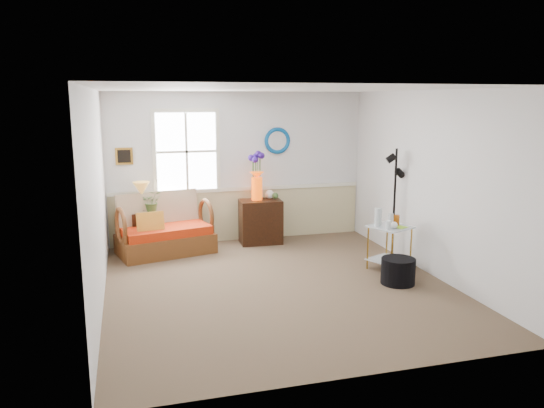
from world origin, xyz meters
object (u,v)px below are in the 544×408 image
object	(u,v)px
cabinet	(261,222)
ottoman	(398,271)
floor_lamp	(394,204)
loveseat	(165,224)
lamp_stand	(144,231)
side_table	(389,248)

from	to	relation	value
cabinet	ottoman	xyz separation A→B (m)	(1.29, -2.52, -0.20)
cabinet	floor_lamp	bearing A→B (deg)	-35.90
ottoman	floor_lamp	bearing A→B (deg)	65.61
loveseat	cabinet	xyz separation A→B (m)	(1.65, 0.20, -0.10)
loveseat	cabinet	world-z (taller)	loveseat
cabinet	ottoman	distance (m)	2.84
cabinet	loveseat	bearing A→B (deg)	-170.82
loveseat	cabinet	bearing A→B (deg)	-7.43
lamp_stand	cabinet	xyz separation A→B (m)	(1.97, -0.06, 0.06)
floor_lamp	cabinet	bearing A→B (deg)	155.53
lamp_stand	ottoman	bearing A→B (deg)	-38.36
loveseat	side_table	distance (m)	3.56
lamp_stand	side_table	world-z (taller)	side_table
loveseat	lamp_stand	xyz separation A→B (m)	(-0.32, 0.26, -0.16)
loveseat	floor_lamp	distance (m)	3.67
side_table	floor_lamp	world-z (taller)	floor_lamp
lamp_stand	side_table	bearing A→B (deg)	-30.30
floor_lamp	side_table	bearing A→B (deg)	-108.80
loveseat	floor_lamp	size ratio (longest dim) A/B	0.85
loveseat	floor_lamp	xyz separation A→B (m)	(3.44, -1.22, 0.38)
floor_lamp	ottoman	xyz separation A→B (m)	(-0.50, -1.11, -0.69)
lamp_stand	cabinet	world-z (taller)	cabinet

